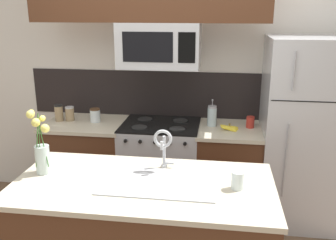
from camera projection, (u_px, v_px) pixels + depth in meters
rear_partition at (195, 80)px, 3.88m from camera, size 5.20×0.10×2.60m
splash_band at (165, 94)px, 3.91m from camera, size 2.89×0.01×0.48m
back_counter_left at (89, 163)px, 3.91m from camera, size 0.80×0.65×0.91m
back_counter_right at (228, 172)px, 3.72m from camera, size 0.62×0.65×0.91m
stove_range at (161, 167)px, 3.81m from camera, size 0.76×0.64×0.93m
microwave at (160, 45)px, 3.43m from camera, size 0.74×0.40×0.41m
refrigerator at (310, 133)px, 3.51m from camera, size 0.89×0.74×1.78m
storage_jar_tall at (59, 113)px, 3.80m from camera, size 0.08×0.08×0.17m
storage_jar_medium at (70, 114)px, 3.81m from camera, size 0.09×0.09×0.14m
storage_jar_short at (95, 115)px, 3.77m from camera, size 0.10×0.10×0.14m
banana_bunch at (229, 128)px, 3.52m from camera, size 0.19×0.12×0.08m
french_press at (212, 116)px, 3.64m from camera, size 0.09×0.09×0.27m
coffee_tin at (250, 122)px, 3.59m from camera, size 0.08×0.08×0.11m
kitchen_sink at (158, 193)px, 2.49m from camera, size 0.76×0.44×0.16m
sink_faucet at (163, 144)px, 2.62m from camera, size 0.14×0.14×0.31m
drinking_glass at (237, 180)px, 2.38m from camera, size 0.08×0.08×0.12m
flower_vase at (42, 151)px, 2.57m from camera, size 0.18×0.13×0.46m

